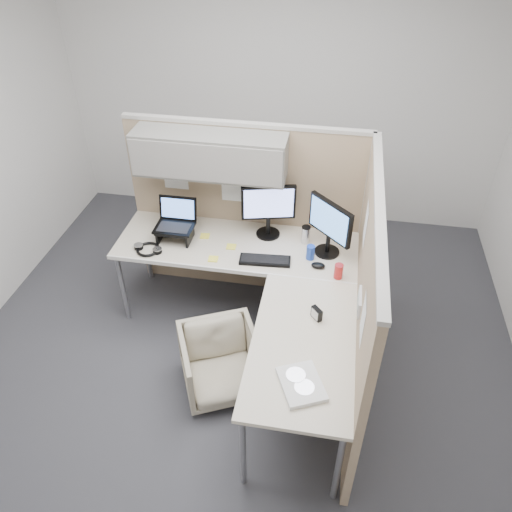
% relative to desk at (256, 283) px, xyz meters
% --- Properties ---
extents(ground, '(4.50, 4.50, 0.00)m').
position_rel_desk_xyz_m(ground, '(-0.12, -0.13, -0.69)').
color(ground, '#35353A').
rests_on(ground, ground).
extents(partition_back, '(2.00, 0.36, 1.63)m').
position_rel_desk_xyz_m(partition_back, '(-0.34, 0.70, 0.41)').
color(partition_back, tan).
rests_on(partition_back, ground).
extents(partition_right, '(0.07, 2.03, 1.63)m').
position_rel_desk_xyz_m(partition_right, '(0.78, -0.19, 0.13)').
color(partition_right, tan).
rests_on(partition_right, ground).
extents(desk, '(2.00, 1.98, 0.73)m').
position_rel_desk_xyz_m(desk, '(0.00, 0.00, 0.00)').
color(desk, beige).
rests_on(desk, ground).
extents(office_chair, '(0.72, 0.70, 0.57)m').
position_rel_desk_xyz_m(office_chair, '(-0.19, -0.45, -0.40)').
color(office_chair, '#B8AE92').
rests_on(office_chair, ground).
extents(monitor_left, '(0.44, 0.20, 0.47)m').
position_rel_desk_xyz_m(monitor_left, '(-0.00, 0.58, 0.32)').
color(monitor_left, black).
rests_on(monitor_left, desk).
extents(monitor_right, '(0.34, 0.33, 0.47)m').
position_rel_desk_xyz_m(monitor_right, '(0.50, 0.42, 0.32)').
color(monitor_right, black).
rests_on(monitor_right, desk).
extents(laptop_station, '(0.32, 0.27, 0.33)m').
position_rel_desk_xyz_m(laptop_station, '(-0.75, 0.41, 0.17)').
color(laptop_station, black).
rests_on(laptop_station, desk).
extents(keyboard, '(0.41, 0.16, 0.02)m').
position_rel_desk_xyz_m(keyboard, '(0.03, 0.22, 0.05)').
color(keyboard, black).
rests_on(keyboard, desk).
extents(mouse, '(0.11, 0.07, 0.04)m').
position_rel_desk_xyz_m(mouse, '(0.45, 0.22, 0.06)').
color(mouse, black).
rests_on(mouse, desk).
extents(travel_mug, '(0.07, 0.07, 0.15)m').
position_rel_desk_xyz_m(travel_mug, '(0.32, 0.53, 0.12)').
color(travel_mug, silver).
rests_on(travel_mug, desk).
extents(soda_can_green, '(0.07, 0.07, 0.12)m').
position_rel_desk_xyz_m(soda_can_green, '(0.60, 0.12, 0.10)').
color(soda_can_green, '#B21E1E').
rests_on(soda_can_green, desk).
extents(soda_can_silver, '(0.07, 0.07, 0.12)m').
position_rel_desk_xyz_m(soda_can_silver, '(0.37, 0.32, 0.10)').
color(soda_can_silver, '#1E3FA5').
rests_on(soda_can_silver, desk).
extents(sticky_note_c, '(0.08, 0.08, 0.01)m').
position_rel_desk_xyz_m(sticky_note_c, '(-0.52, 0.47, 0.05)').
color(sticky_note_c, yellow).
rests_on(sticky_note_c, desk).
extents(sticky_note_d, '(0.08, 0.08, 0.01)m').
position_rel_desk_xyz_m(sticky_note_d, '(-0.27, 0.36, 0.05)').
color(sticky_note_d, yellow).
rests_on(sticky_note_d, desk).
extents(sticky_note_a, '(0.08, 0.08, 0.01)m').
position_rel_desk_xyz_m(sticky_note_a, '(-0.38, 0.18, 0.05)').
color(sticky_note_a, yellow).
rests_on(sticky_note_a, desk).
extents(headphones, '(0.24, 0.22, 0.03)m').
position_rel_desk_xyz_m(headphones, '(-0.92, 0.19, 0.06)').
color(headphones, black).
rests_on(headphones, desk).
extents(paper_stack, '(0.34, 0.37, 0.03)m').
position_rel_desk_xyz_m(paper_stack, '(0.44, -0.92, 0.06)').
color(paper_stack, white).
rests_on(paper_stack, desk).
extents(desk_clock, '(0.08, 0.09, 0.09)m').
position_rel_desk_xyz_m(desk_clock, '(0.48, -0.34, 0.09)').
color(desk_clock, black).
rests_on(desk_clock, desk).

